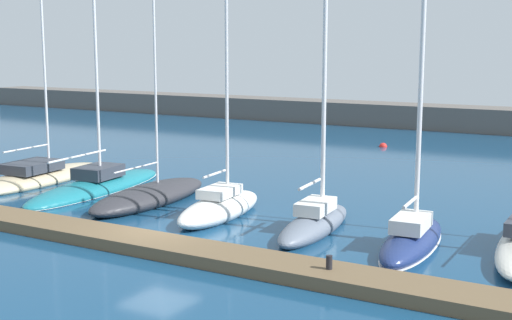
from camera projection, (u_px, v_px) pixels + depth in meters
The scene contains 11 objects.
ground_plane at pixel (158, 239), 26.77m from camera, with size 120.00×120.00×0.00m, color navy.
dock_pier at pixel (137, 242), 25.67m from camera, with size 41.65×1.89×0.44m, color brown.
breakwater_seawall at pixel (444, 117), 61.06m from camera, with size 108.00×3.87×2.04m, color #5B5651.
sailboat_sand_second at pixel (38, 176), 37.95m from camera, with size 3.72×10.10×19.80m.
sailboat_teal_third at pixel (97, 186), 35.83m from camera, with size 3.70×10.69×15.79m.
sailboat_charcoal_fourth at pixel (150, 195), 32.97m from camera, with size 2.79×8.21×14.86m.
sailboat_white_fifth at pixel (220, 205), 30.18m from camera, with size 2.45×6.33×13.18m.
sailboat_slate_sixth at pixel (315, 220), 27.87m from camera, with size 2.14×6.55×10.29m.
sailboat_navy_seventh at pixel (412, 236), 25.64m from camera, with size 2.16×6.60×12.41m.
mooring_buoy_red at pixel (383, 147), 50.73m from camera, with size 0.59×0.59×0.59m, color red.
dock_bollard at pixel (329, 262), 21.84m from camera, with size 0.20×0.20×0.44m, color black.
Camera 1 is at (16.14, -20.61, 7.37)m, focal length 49.38 mm.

